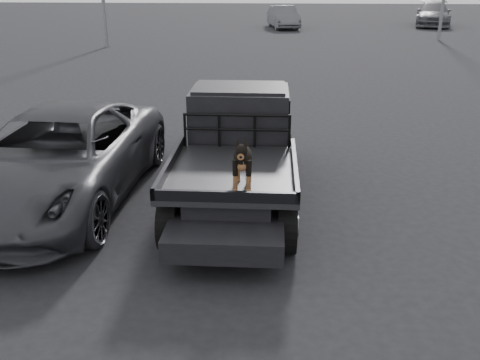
# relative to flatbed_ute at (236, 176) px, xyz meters

# --- Properties ---
(ground) EXTENTS (120.00, 120.00, 0.00)m
(ground) POSITION_rel_flatbed_ute_xyz_m (0.64, -1.53, -0.46)
(ground) COLOR black
(ground) RESTS_ON ground
(flatbed_ute) EXTENTS (2.00, 5.40, 0.92)m
(flatbed_ute) POSITION_rel_flatbed_ute_xyz_m (0.00, 0.00, 0.00)
(flatbed_ute) COLOR black
(flatbed_ute) RESTS_ON ground
(ute_cab) EXTENTS (1.72, 1.30, 0.88)m
(ute_cab) POSITION_rel_flatbed_ute_xyz_m (0.00, 0.95, 0.90)
(ute_cab) COLOR black
(ute_cab) RESTS_ON flatbed_ute
(headache_rack) EXTENTS (1.80, 0.08, 0.55)m
(headache_rack) POSITION_rel_flatbed_ute_xyz_m (0.00, 0.20, 0.74)
(headache_rack) COLOR black
(headache_rack) RESTS_ON flatbed_ute
(dog) EXTENTS (0.32, 0.60, 0.74)m
(dog) POSITION_rel_flatbed_ute_xyz_m (0.20, -1.57, 0.83)
(dog) COLOR black
(dog) RESTS_ON flatbed_ute
(parked_suv) EXTENTS (2.74, 5.60, 1.53)m
(parked_suv) POSITION_rel_flatbed_ute_xyz_m (-3.00, -0.12, 0.31)
(parked_suv) COLOR #323237
(parked_suv) RESTS_ON ground
(distant_car_a) EXTENTS (2.33, 4.63, 1.46)m
(distant_car_a) POSITION_rel_flatbed_ute_xyz_m (1.17, 29.40, 0.27)
(distant_car_a) COLOR #515156
(distant_car_a) RESTS_ON ground
(distant_car_b) EXTENTS (3.54, 5.92, 1.61)m
(distant_car_b) POSITION_rel_flatbed_ute_xyz_m (11.72, 31.58, 0.34)
(distant_car_b) COLOR #4F4E54
(distant_car_b) RESTS_ON ground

